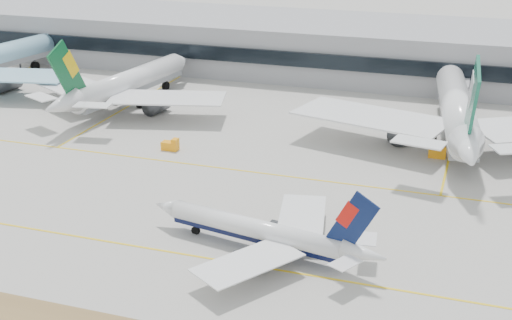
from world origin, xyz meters
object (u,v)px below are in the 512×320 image
(taxiing_airliner, at_px, (264,233))
(widebody_eva, at_px, (125,85))
(terminal, at_px, (351,48))
(widebody_cathay, at_px, (457,113))

(taxiing_airliner, height_order, widebody_eva, widebody_eva)
(taxiing_airliner, relative_size, terminal, 0.14)
(taxiing_airliner, distance_m, terminal, 115.59)
(widebody_eva, height_order, widebody_cathay, widebody_cathay)
(widebody_eva, xyz_separation_m, widebody_cathay, (81.03, -1.50, 1.10))
(taxiing_airliner, xyz_separation_m, terminal, (-9.85, 115.09, 4.27))
(taxiing_airliner, relative_size, widebody_cathay, 0.56)
(widebody_cathay, xyz_separation_m, terminal, (-34.16, 54.62, 0.71))
(widebody_eva, bearing_deg, widebody_cathay, -83.51)
(widebody_eva, relative_size, terminal, 0.21)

